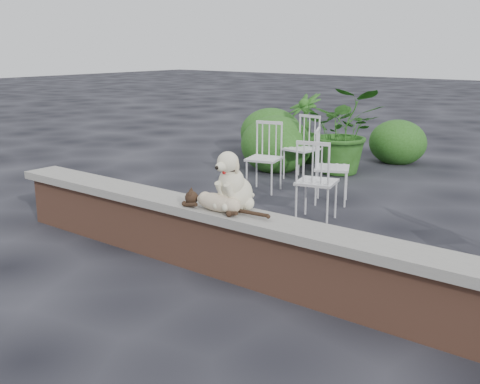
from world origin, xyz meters
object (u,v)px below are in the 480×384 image
Objects in this scene: chair_c at (317,180)px; chair_a at (264,157)px; potted_plant_a at (344,130)px; cat at (218,201)px; chair_e at (332,167)px; dog at (236,179)px; potted_plant_b at (304,128)px; chair_b at (301,148)px.

chair_a is at bearing -44.84° from chair_c.
potted_plant_a reaches higher than chair_a.
potted_plant_a is (-1.16, 4.37, 0.00)m from cat.
cat is 1.09× the size of chair_e.
chair_e is at bearing 99.17° from cat.
dog is 5.11m from potted_plant_b.
chair_c is at bearing 95.57° from cat.
dog reaches higher than chair_a.
chair_c reaches higher than cat.
dog is 0.52× the size of cat.
chair_c is 3.43m from potted_plant_b.
potted_plant_a reaches higher than potted_plant_b.
cat is 3.91m from chair_b.
dog is 4.40m from potted_plant_a.
potted_plant_a is (-0.98, 2.44, 0.20)m from chair_c.
chair_e and chair_c have the same top height.
cat is at bearing -62.99° from chair_b.
chair_a is 1.00× the size of chair_e.
chair_b is 2.12m from chair_c.
chair_c is at bearing -44.87° from chair_a.
potted_plant_a is (0.29, 1.70, 0.20)m from chair_a.
potted_plant_b reaches higher than cat.
chair_c is (-0.26, 1.78, -0.37)m from dog.
potted_plant_b is at bearing 114.45° from cat.
potted_plant_b reaches higher than chair_a.
potted_plant_a is at bearing 105.17° from cat.
cat is 1.09× the size of chair_a.
chair_e is (-0.50, 2.56, -0.37)m from dog.
cat is at bearing 162.93° from chair_e.
chair_e is 1.00× the size of chair_c.
potted_plant_a is at bearing -21.36° from potted_plant_b.
dog is at bearing -64.31° from potted_plant_b.
cat is 5.20m from potted_plant_b.
potted_plant_a reaches higher than chair_b.
chair_c is (1.27, -0.74, 0.00)m from chair_a.
chair_c is (-0.18, 1.93, -0.20)m from cat.
cat is 1.09× the size of chair_b.
dog is 0.56× the size of chair_b.
chair_a is (-1.45, 2.67, -0.20)m from cat.
potted_plant_b is (-2.21, 4.60, -0.26)m from dog.
potted_plant_b is (-0.67, 1.13, 0.11)m from chair_b.
potted_plant_a is at bearing -82.81° from chair_c.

